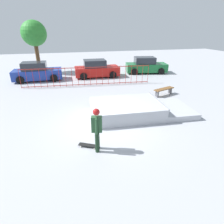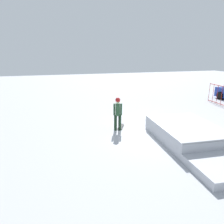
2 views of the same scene
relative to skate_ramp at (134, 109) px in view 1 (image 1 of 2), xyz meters
The scene contains 10 objects.
ground_plane 1.90m from the skate_ramp, 156.30° to the right, with size 60.00×60.00×0.00m, color #A8AAB2.
skate_ramp is the anchor object (origin of this frame).
skater 3.70m from the skate_ramp, 132.87° to the right, with size 0.42×0.43×1.73m.
skateboard 3.68m from the skate_ramp, 139.50° to the right, with size 0.80×0.55×0.09m.
perimeter_fence 6.39m from the skate_ramp, 105.59° to the left, with size 10.17×0.87×1.50m.
park_bench 3.96m from the skate_ramp, 38.47° to the left, with size 1.64×0.90×0.48m.
parked_car_blue 10.60m from the skate_ramp, 123.25° to the left, with size 4.10×1.93×1.60m.
parked_car_red 8.86m from the skate_ramp, 93.25° to the left, with size 4.14×2.00×1.60m.
parked_car_green 10.46m from the skate_ramp, 63.05° to the left, with size 4.35×2.51×1.60m.
distant_tree 14.12m from the skate_ramp, 115.89° to the left, with size 2.43×2.43×5.02m.
Camera 1 is at (-1.65, -7.67, 4.26)m, focal length 29.40 mm.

